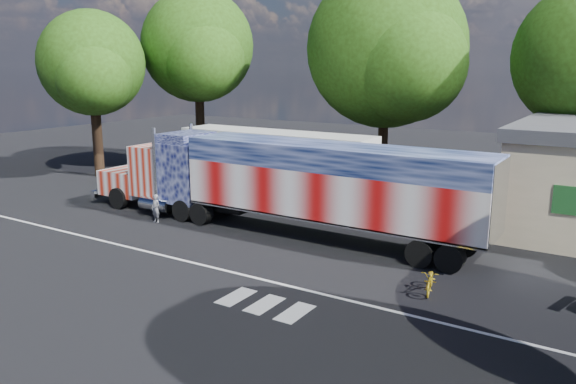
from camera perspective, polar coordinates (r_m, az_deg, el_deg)
The scene contains 9 objects.
ground at distance 25.02m, azimuth -3.69°, elevation -5.53°, with size 100.00×100.00×0.00m, color black.
lane_markings at distance 21.22m, azimuth -5.95°, elevation -8.98°, with size 30.00×2.67×0.01m.
semi_truck at distance 26.65m, azimuth -0.76°, elevation 1.05°, with size 22.18×3.50×4.73m.
coach_bus at distance 35.37m, azimuth -1.30°, elevation 3.19°, with size 13.08×3.04×3.80m.
woman at distance 29.30m, azimuth -13.29°, elevation -1.64°, with size 0.53×0.35×1.46m, color slate.
bicycle at distance 20.62m, azimuth 14.27°, elevation -8.69°, with size 0.58×1.66×0.87m, color gold.
tree_nw_a at distance 45.22m, azimuth -9.07°, elevation 14.38°, with size 9.07×8.63×13.63m.
tree_n_mid at distance 40.56m, azimuth 10.17°, elevation 14.12°, with size 11.58×11.03×14.52m.
tree_w_a at distance 42.13m, azimuth -19.24°, elevation 12.18°, with size 7.63×7.27×11.63m.
Camera 1 is at (14.02, -19.18, 7.83)m, focal length 35.00 mm.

